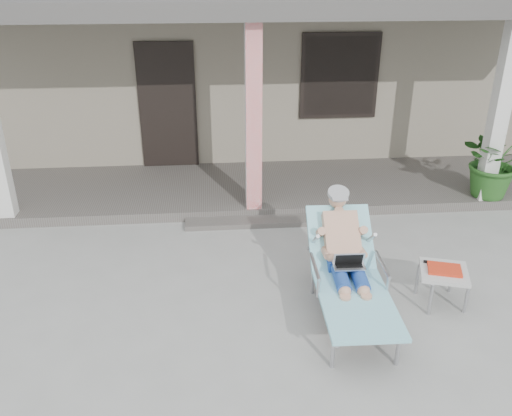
{
  "coord_description": "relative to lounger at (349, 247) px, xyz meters",
  "views": [
    {
      "loc": [
        -0.57,
        -5.05,
        3.53
      ],
      "look_at": [
        -0.1,
        0.6,
        0.85
      ],
      "focal_mm": 38.0,
      "sensor_mm": 36.0,
      "label": 1
    }
  ],
  "objects": [
    {
      "name": "lounger",
      "position": [
        0.0,
        0.0,
        0.0
      ],
      "size": [
        0.76,
        1.92,
        1.23
      ],
      "rotation": [
        0.0,
        0.0,
        -0.02
      ],
      "color": "#B7B7BC",
      "rests_on": "ground"
    },
    {
      "name": "house",
      "position": [
        -0.8,
        6.74,
        0.91
      ],
      "size": [
        10.4,
        5.4,
        3.3
      ],
      "color": "gray",
      "rests_on": "ground"
    },
    {
      "name": "porch_step",
      "position": [
        -0.8,
        2.1,
        -0.72
      ],
      "size": [
        2.0,
        0.3,
        0.07
      ],
      "primitive_type": "cube",
      "color": "#605B56",
      "rests_on": "ground"
    },
    {
      "name": "ground",
      "position": [
        -0.8,
        0.25,
        -0.76
      ],
      "size": [
        60.0,
        60.0,
        0.0
      ],
      "primitive_type": "plane",
      "color": "#9E9E99",
      "rests_on": "ground"
    },
    {
      "name": "porch_overhang",
      "position": [
        -0.8,
        3.19,
        2.03
      ],
      "size": [
        10.0,
        2.3,
        2.85
      ],
      "color": "silver",
      "rests_on": "porch_deck"
    },
    {
      "name": "side_table",
      "position": [
        1.08,
        0.01,
        -0.38
      ],
      "size": [
        0.62,
        0.62,
        0.45
      ],
      "rotation": [
        0.0,
        0.0,
        -0.3
      ],
      "color": "beige",
      "rests_on": "ground"
    },
    {
      "name": "porch_deck",
      "position": [
        -0.8,
        3.25,
        -0.68
      ],
      "size": [
        10.0,
        2.0,
        0.15
      ],
      "primitive_type": "cube",
      "color": "#605B56",
      "rests_on": "ground"
    },
    {
      "name": "potted_palm",
      "position": [
        2.83,
        2.5,
        -0.04
      ],
      "size": [
        1.23,
        1.13,
        1.14
      ],
      "primitive_type": "imported",
      "rotation": [
        0.0,
        0.0,
        0.28
      ],
      "color": "#26591E",
      "rests_on": "porch_deck"
    }
  ]
}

